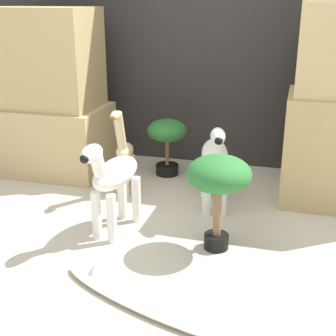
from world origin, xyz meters
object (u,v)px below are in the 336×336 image
potted_palm_back (167,136)px  zebra_right (215,159)px  giraffe_figurine (123,148)px  potted_palm_front (219,179)px  zebra_left (113,178)px  surfboard (157,301)px

potted_palm_back → zebra_right: bearing=-47.9°
giraffe_figurine → potted_palm_front: giraffe_figurine is taller
zebra_left → potted_palm_front: size_ratio=1.11×
zebra_right → surfboard: zebra_right is taller
potted_palm_front → potted_palm_back: potted_palm_front is taller
zebra_left → potted_palm_back: 0.99m
zebra_right → surfboard: (-0.05, -1.09, -0.31)m
giraffe_figurine → zebra_left: bearing=-74.7°
zebra_right → potted_palm_back: bearing=132.1°
zebra_right → potted_palm_back: size_ratio=1.35×
zebra_left → giraffe_figurine: giraffe_figurine is taller
zebra_left → potted_palm_front: 0.61m
surfboard → potted_palm_front: bearing=74.0°
giraffe_figurine → surfboard: giraffe_figurine is taller
zebra_right → zebra_left: same height
zebra_right → potted_palm_back: zebra_right is taller
zebra_left → giraffe_figurine: size_ratio=0.95×
zebra_left → potted_palm_back: size_ratio=1.35×
potted_palm_back → potted_palm_front: bearing=-60.9°
zebra_right → zebra_left: 0.69m
potted_palm_front → zebra_right: bearing=102.3°
potted_palm_back → surfboard: bearing=-75.8°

